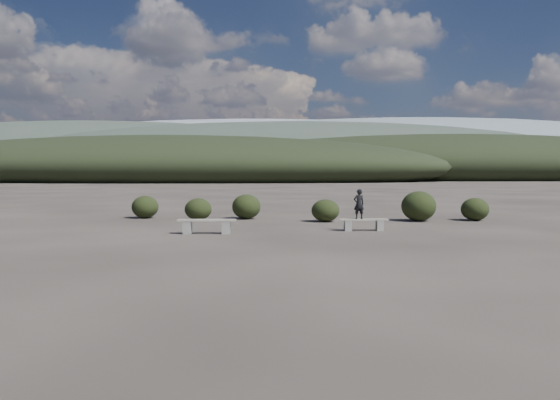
{
  "coord_description": "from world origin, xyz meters",
  "views": [
    {
      "loc": [
        -0.46,
        -13.47,
        2.01
      ],
      "look_at": [
        -0.8,
        3.5,
        1.1
      ],
      "focal_mm": 35.0,
      "sensor_mm": 36.0,
      "label": 1
    }
  ],
  "objects": [
    {
      "name": "seated_person",
      "position": [
        1.81,
        4.75,
        0.9
      ],
      "size": [
        0.41,
        0.31,
        0.99
      ],
      "primitive_type": "imported",
      "rotation": [
        0.0,
        0.0,
        3.37
      ],
      "color": "black",
      "rests_on": "bench_right"
    },
    {
      "name": "bench_right",
      "position": [
        1.98,
        4.76,
        0.25
      ],
      "size": [
        1.63,
        0.43,
        0.4
      ],
      "rotation": [
        0.0,
        0.0,
        0.06
      ],
      "color": "slate",
      "rests_on": "ground"
    },
    {
      "name": "shrub_e",
      "position": [
        6.97,
        8.61,
        0.46
      ],
      "size": [
        1.1,
        1.1,
        0.92
      ],
      "primitive_type": "ellipsoid",
      "color": "black",
      "rests_on": "ground"
    },
    {
      "name": "shrub_a",
      "position": [
        -4.23,
        8.57,
        0.45
      ],
      "size": [
        1.09,
        1.09,
        0.9
      ],
      "primitive_type": "ellipsoid",
      "color": "black",
      "rests_on": "ground"
    },
    {
      "name": "bench_left",
      "position": [
        -3.14,
        3.79,
        0.28
      ],
      "size": [
        1.87,
        0.44,
        0.46
      ],
      "rotation": [
        0.0,
        0.0,
        0.03
      ],
      "color": "slate",
      "rests_on": "ground"
    },
    {
      "name": "shrub_c",
      "position": [
        0.91,
        8.02,
        0.44
      ],
      "size": [
        1.11,
        1.11,
        0.89
      ],
      "primitive_type": "ellipsoid",
      "color": "black",
      "rests_on": "ground"
    },
    {
      "name": "mountain_ridges",
      "position": [
        -7.48,
        339.06,
        10.84
      ],
      "size": [
        500.0,
        400.0,
        56.0
      ],
      "color": "black",
      "rests_on": "ground"
    },
    {
      "name": "ground",
      "position": [
        0.0,
        0.0,
        0.0
      ],
      "size": [
        1200.0,
        1200.0,
        0.0
      ],
      "primitive_type": "plane",
      "color": "#2F2925",
      "rests_on": "ground"
    },
    {
      "name": "shrub_b",
      "position": [
        -2.32,
        9.22,
        0.51
      ],
      "size": [
        1.2,
        1.2,
        1.03
      ],
      "primitive_type": "ellipsoid",
      "color": "black",
      "rests_on": "ground"
    },
    {
      "name": "shrub_d",
      "position": [
        4.65,
        8.36,
        0.6
      ],
      "size": [
        1.37,
        1.37,
        1.2
      ],
      "primitive_type": "ellipsoid",
      "color": "black",
      "rests_on": "ground"
    },
    {
      "name": "shrub_f",
      "position": [
        -6.66,
        9.52,
        0.48
      ],
      "size": [
        1.12,
        1.12,
        0.95
      ],
      "primitive_type": "ellipsoid",
      "color": "black",
      "rests_on": "ground"
    }
  ]
}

